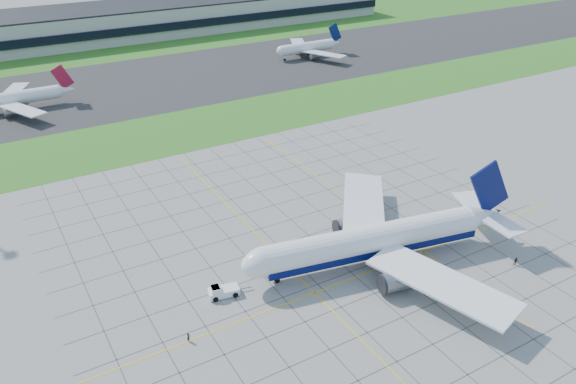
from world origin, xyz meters
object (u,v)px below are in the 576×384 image
(distant_jet_1, at_px, (11,99))
(crew_near, at_px, (188,337))
(pushback_tug, at_px, (222,291))
(crew_far, at_px, (516,262))
(distant_jet_2, at_px, (308,47))
(airliner, at_px, (374,241))

(distant_jet_1, bearing_deg, crew_near, -85.68)
(pushback_tug, xyz_separation_m, crew_near, (-10.22, -8.41, -0.13))
(crew_far, height_order, distant_jet_1, distant_jet_1)
(crew_near, xyz_separation_m, distant_jet_2, (117.70, 147.57, 3.55))
(pushback_tug, height_order, distant_jet_2, distant_jet_2)
(distant_jet_1, xyz_separation_m, distant_jet_2, (128.21, 8.43, -0.00))
(distant_jet_1, distance_m, distant_jet_2, 128.49)
(airliner, xyz_separation_m, crew_far, (24.75, -16.17, -4.29))
(airliner, bearing_deg, pushback_tug, -179.46)
(airliner, bearing_deg, crew_near, -165.63)
(crew_near, relative_size, distant_jet_2, 0.04)
(distant_jet_2, bearing_deg, crew_near, -128.58)
(distant_jet_2, bearing_deg, distant_jet_1, -176.24)
(crew_near, bearing_deg, crew_far, -55.83)
(airliner, distance_m, crew_near, 42.45)
(airliner, distance_m, distant_jet_2, 163.43)
(pushback_tug, distance_m, crew_near, 13.24)
(airliner, distance_m, crew_far, 29.88)
(airliner, height_order, distant_jet_1, airliner)
(distant_jet_2, bearing_deg, crew_far, -107.50)
(crew_near, distance_m, distant_jet_1, 139.58)
(crew_far, xyz_separation_m, distant_jet_2, (50.80, 161.09, 3.51))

